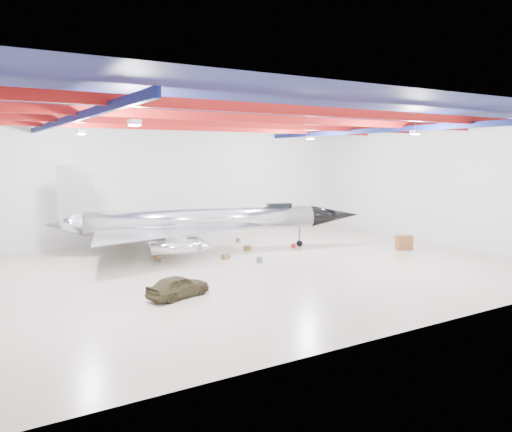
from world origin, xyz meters
TOP-DOWN VIEW (x-y plane):
  - floor at (0.00, 0.00)m, footprint 40.00×40.00m
  - wall_back at (0.00, 15.00)m, footprint 40.00×0.00m
  - wall_right at (20.00, 0.00)m, footprint 0.00×30.00m
  - ceiling at (0.00, 0.00)m, footprint 40.00×40.00m
  - ceiling_structure at (0.00, 0.00)m, footprint 39.50×29.50m
  - jet_aircraft at (-0.07, 7.53)m, footprint 26.38×18.98m
  - jeep at (-7.20, -4.35)m, footprint 4.12×2.61m
  - desk at (15.00, -0.86)m, footprint 1.51×1.06m
  - crate_ply at (-4.50, 5.96)m, footprint 0.59×0.49m
  - toolbox_red at (-0.04, 8.02)m, footprint 0.49×0.43m
  - engine_drum at (1.68, 1.20)m, footprint 0.56×0.56m
  - parts_bin at (3.35, 5.93)m, footprint 0.70×0.65m
  - crate_small at (-4.51, 5.40)m, footprint 0.43×0.38m
  - tool_chest at (7.41, 4.84)m, footprint 0.48×0.48m
  - oil_barrel at (0.06, 3.69)m, footprint 0.60×0.50m
  - spares_box at (4.78, 10.16)m, footprint 0.49×0.49m

SIDE VIEW (x-z plane):
  - floor at x=0.00m, z-range 0.00..0.00m
  - crate_small at x=-4.51m, z-range 0.00..0.25m
  - toolbox_red at x=-0.04m, z-range 0.00..0.30m
  - spares_box at x=4.78m, z-range 0.00..0.33m
  - tool_chest at x=7.41m, z-range 0.00..0.36m
  - crate_ply at x=-4.50m, z-range 0.00..0.39m
  - oil_barrel at x=0.06m, z-range 0.00..0.39m
  - parts_bin at x=3.35m, z-range 0.00..0.40m
  - engine_drum at x=1.68m, z-range 0.00..0.43m
  - desk at x=15.00m, z-range 0.00..1.26m
  - jeep at x=-7.20m, z-range 0.00..1.31m
  - jet_aircraft at x=-0.07m, z-range -1.26..6.08m
  - wall_back at x=0.00m, z-range -14.50..25.50m
  - wall_right at x=20.00m, z-range -9.50..20.50m
  - ceiling_structure at x=0.00m, z-range 9.79..10.86m
  - ceiling at x=0.00m, z-range 11.00..11.00m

